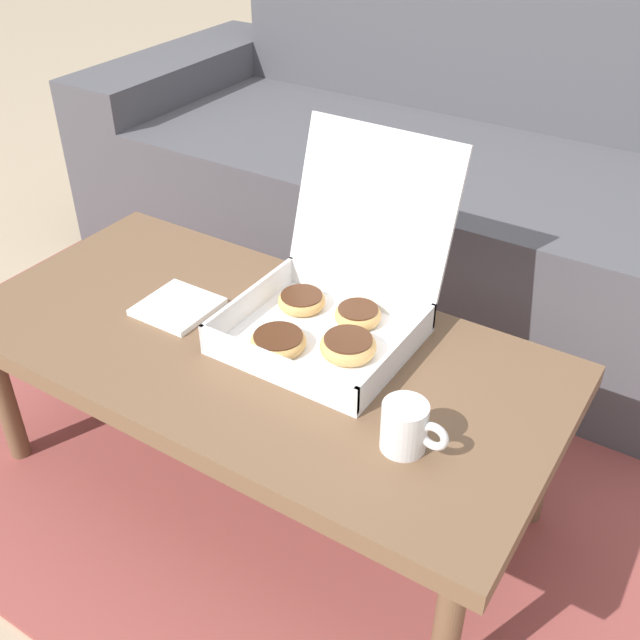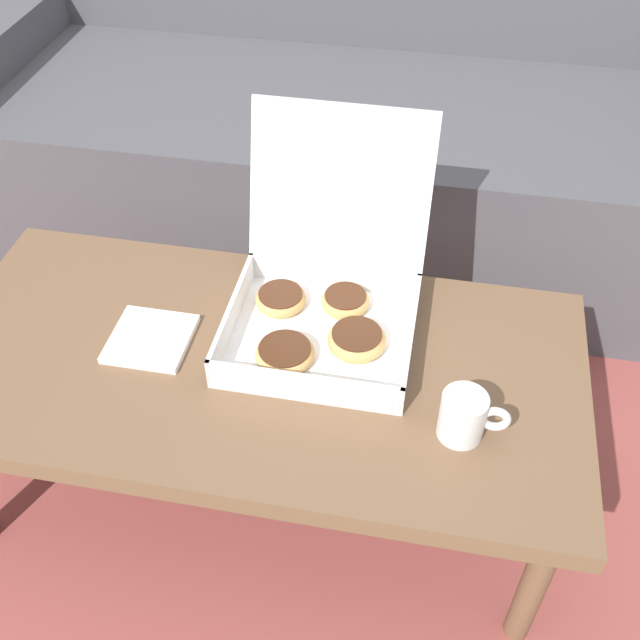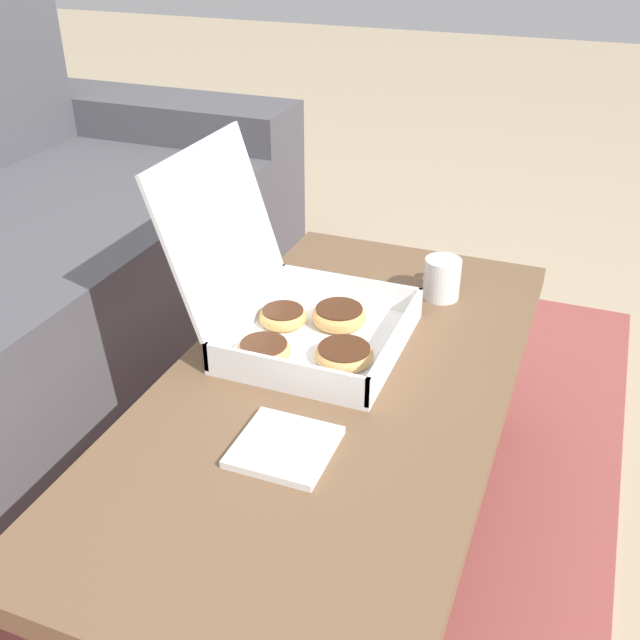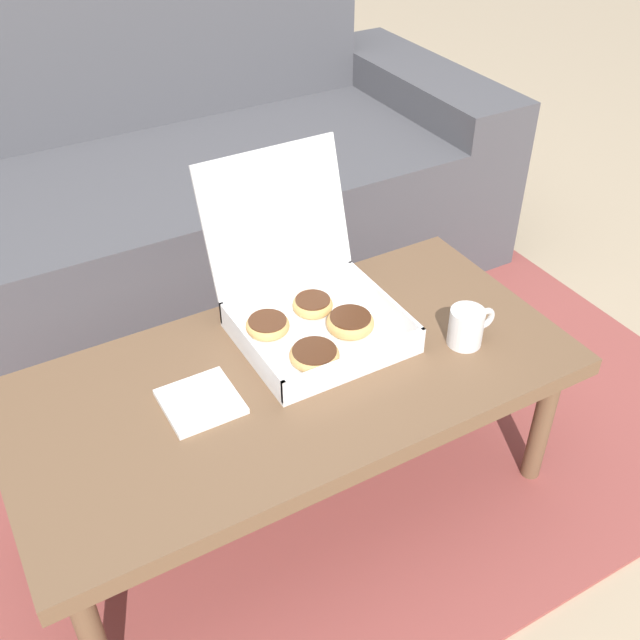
{
  "view_description": "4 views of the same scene",
  "coord_description": "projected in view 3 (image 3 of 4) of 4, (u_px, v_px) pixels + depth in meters",
  "views": [
    {
      "loc": [
        0.71,
        -1.04,
        1.22
      ],
      "look_at": [
        0.1,
        -0.09,
        0.43
      ],
      "focal_mm": 42.0,
      "sensor_mm": 36.0,
      "label": 1
    },
    {
      "loc": [
        0.28,
        -1.02,
        1.34
      ],
      "look_at": [
        0.1,
        -0.09,
        0.43
      ],
      "focal_mm": 42.0,
      "sensor_mm": 36.0,
      "label": 2
    },
    {
      "loc": [
        -0.98,
        -0.51,
        1.1
      ],
      "look_at": [
        0.1,
        -0.09,
        0.43
      ],
      "focal_mm": 42.0,
      "sensor_mm": 36.0,
      "label": 3
    },
    {
      "loc": [
        -0.51,
        -1.16,
        1.39
      ],
      "look_at": [
        0.1,
        -0.09,
        0.43
      ],
      "focal_mm": 42.0,
      "sensor_mm": 36.0,
      "label": 4
    }
  ],
  "objects": [
    {
      "name": "coffee_table",
      "position": [
        335.0,
        399.0,
        1.28
      ],
      "size": [
        1.15,
        0.56,
        0.38
      ],
      "color": "brown",
      "rests_on": "ground_plane"
    },
    {
      "name": "napkin_stack",
      "position": [
        285.0,
        447.0,
        1.1
      ],
      "size": [
        0.14,
        0.14,
        0.01
      ],
      "color": "white",
      "rests_on": "coffee_table"
    },
    {
      "name": "area_rug",
      "position": [
        134.0,
        484.0,
        1.59
      ],
      "size": [
        2.3,
        1.93,
        0.01
      ],
      "primitive_type": "cube",
      "color": "#994742",
      "rests_on": "ground_plane"
    },
    {
      "name": "pastry_box",
      "position": [
        296.0,
        311.0,
        1.35
      ],
      "size": [
        0.33,
        0.39,
        0.34
      ],
      "color": "white",
      "rests_on": "coffee_table"
    },
    {
      "name": "coffee_mug",
      "position": [
        442.0,
        278.0,
        1.5
      ],
      "size": [
        0.11,
        0.07,
        0.08
      ],
      "color": "white",
      "rests_on": "coffee_table"
    },
    {
      "name": "ground_plane",
      "position": [
        262.0,
        523.0,
        1.5
      ],
      "size": [
        12.0,
        12.0,
        0.0
      ],
      "primitive_type": "plane",
      "color": "tan"
    }
  ]
}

